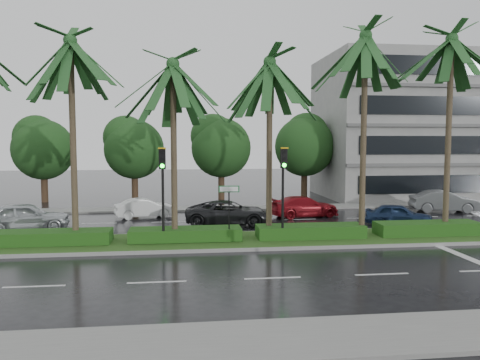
{
  "coord_description": "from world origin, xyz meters",
  "views": [
    {
      "loc": [
        -3.04,
        -20.77,
        4.77
      ],
      "look_at": [
        -0.37,
        1.5,
        2.92
      ],
      "focal_mm": 35.0,
      "sensor_mm": 36.0,
      "label": 1
    }
  ],
  "objects": [
    {
      "name": "ground",
      "position": [
        0.0,
        0.0,
        0.0
      ],
      "size": [
        120.0,
        120.0,
        0.0
      ],
      "primitive_type": "plane",
      "color": "black",
      "rests_on": "ground"
    },
    {
      "name": "near_sidewalk",
      "position": [
        0.0,
        -10.2,
        0.06
      ],
      "size": [
        40.0,
        2.4,
        0.12
      ],
      "primitive_type": "cube",
      "color": "slate",
      "rests_on": "ground"
    },
    {
      "name": "far_sidewalk",
      "position": [
        0.0,
        12.0,
        0.06
      ],
      "size": [
        40.0,
        2.0,
        0.12
      ],
      "primitive_type": "cube",
      "color": "slate",
      "rests_on": "ground"
    },
    {
      "name": "median",
      "position": [
        0.0,
        1.0,
        0.08
      ],
      "size": [
        36.0,
        4.0,
        0.15
      ],
      "color": "gray",
      "rests_on": "ground"
    },
    {
      "name": "hedge",
      "position": [
        0.0,
        1.0,
        0.45
      ],
      "size": [
        35.2,
        1.4,
        0.6
      ],
      "color": "#144614",
      "rests_on": "median"
    },
    {
      "name": "lane_markings",
      "position": [
        3.04,
        -0.43,
        0.01
      ],
      "size": [
        34.0,
        13.06,
        0.01
      ],
      "color": "silver",
      "rests_on": "ground"
    },
    {
      "name": "palm_row",
      "position": [
        -1.25,
        1.02,
        8.49
      ],
      "size": [
        26.3,
        4.2,
        10.44
      ],
      "color": "#3D3023",
      "rests_on": "median"
    },
    {
      "name": "signal_median_left",
      "position": [
        -4.0,
        0.3,
        3.0
      ],
      "size": [
        0.34,
        0.42,
        4.36
      ],
      "color": "black",
      "rests_on": "median"
    },
    {
      "name": "signal_median_right",
      "position": [
        1.5,
        0.3,
        3.0
      ],
      "size": [
        0.34,
        0.42,
        4.36
      ],
      "color": "black",
      "rests_on": "median"
    },
    {
      "name": "street_sign",
      "position": [
        -1.0,
        0.48,
        2.12
      ],
      "size": [
        0.95,
        0.09,
        2.6
      ],
      "color": "black",
      "rests_on": "median"
    },
    {
      "name": "bg_trees",
      "position": [
        -0.16,
        17.59,
        4.45
      ],
      "size": [
        32.63,
        4.97,
        7.19
      ],
      "color": "#3C2A1B",
      "rests_on": "ground"
    },
    {
      "name": "building",
      "position": [
        17.0,
        18.0,
        6.0
      ],
      "size": [
        16.0,
        10.0,
        12.0
      ],
      "primitive_type": "cube",
      "color": "slate",
      "rests_on": "ground"
    },
    {
      "name": "car_silver",
      "position": [
        -11.5,
        5.17,
        0.76
      ],
      "size": [
        2.75,
        4.77,
        1.53
      ],
      "primitive_type": "imported",
      "rotation": [
        0.0,
        0.0,
        1.8
      ],
      "color": "silver",
      "rests_on": "ground"
    },
    {
      "name": "car_white",
      "position": [
        -5.5,
        8.78,
        0.61
      ],
      "size": [
        2.13,
        3.89,
        1.21
      ],
      "primitive_type": "imported",
      "rotation": [
        0.0,
        0.0,
        1.81
      ],
      "color": "silver",
      "rests_on": "ground"
    },
    {
      "name": "car_darkgrey",
      "position": [
        -0.5,
        5.7,
        0.69
      ],
      "size": [
        2.93,
        5.23,
        1.38
      ],
      "primitive_type": "imported",
      "rotation": [
        0.0,
        0.0,
        1.44
      ],
      "color": "black",
      "rests_on": "ground"
    },
    {
      "name": "car_red",
      "position": [
        4.5,
        7.96,
        0.65
      ],
      "size": [
        2.64,
        4.77,
        1.31
      ],
      "primitive_type": "imported",
      "rotation": [
        0.0,
        0.0,
        1.76
      ],
      "color": "maroon",
      "rests_on": "ground"
    },
    {
      "name": "car_blue",
      "position": [
        9.0,
        4.17,
        0.62
      ],
      "size": [
        2.88,
        3.94,
        1.25
      ],
      "primitive_type": "imported",
      "rotation": [
        0.0,
        0.0,
        1.14
      ],
      "color": "navy",
      "rests_on": "ground"
    },
    {
      "name": "car_grey",
      "position": [
        14.52,
        8.89,
        0.73
      ],
      "size": [
        2.42,
        4.63,
        1.45
      ],
      "primitive_type": "imported",
      "rotation": [
        0.0,
        0.0,
        1.36
      ],
      "color": "#5A5C5F",
      "rests_on": "ground"
    }
  ]
}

